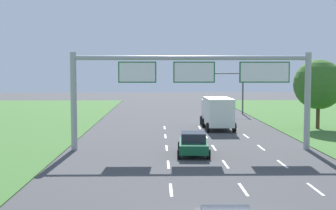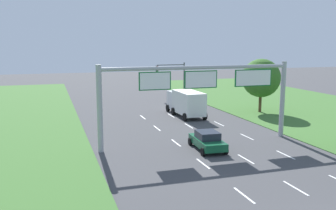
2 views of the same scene
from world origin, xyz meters
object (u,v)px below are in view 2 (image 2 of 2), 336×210
box_truck (186,102)px  roadside_tree_far (261,78)px  sign_gantry (202,87)px  car_near_red (207,140)px  traffic_light_mast (173,74)px

box_truck → roadside_tree_far: 10.11m
sign_gantry → roadside_tree_far: size_ratio=2.56×
roadside_tree_far → car_near_red: bearing=-134.4°
traffic_light_mast → box_truck: bearing=-102.5°
box_truck → sign_gantry: bearing=-105.3°
box_truck → car_near_red: bearing=-104.4°
traffic_light_mast → sign_gantry: bearing=-103.3°
box_truck → roadside_tree_far: size_ratio=1.10×
car_near_red → traffic_light_mast: size_ratio=0.78×
car_near_red → box_truck: size_ratio=0.59×
car_near_red → roadside_tree_far: size_ratio=0.65×
sign_gantry → roadside_tree_far: sign_gantry is taller
sign_gantry → traffic_light_mast: size_ratio=3.08×
car_near_red → sign_gantry: (0.26, 2.01, 4.19)m
sign_gantry → traffic_light_mast: bearing=76.7°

